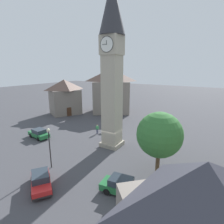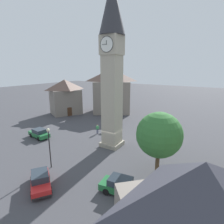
{
  "view_description": "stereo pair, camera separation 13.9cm",
  "coord_description": "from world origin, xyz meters",
  "views": [
    {
      "loc": [
        -13.26,
        21.54,
        11.43
      ],
      "look_at": [
        0.0,
        0.0,
        5.19
      ],
      "focal_mm": 28.97,
      "sensor_mm": 36.0,
      "label": 1
    },
    {
      "loc": [
        -13.37,
        21.47,
        11.43
      ],
      "look_at": [
        0.0,
        0.0,
        5.19
      ],
      "focal_mm": 28.97,
      "sensor_mm": 36.0,
      "label": 2
    }
  ],
  "objects": [
    {
      "name": "car_red_corner",
      "position": [
        11.98,
        3.81,
        0.76
      ],
      "size": [
        4.31,
        2.22,
        1.53
      ],
      "color": "#236B38",
      "rests_on": "ground"
    },
    {
      "name": "road_sign",
      "position": [
        4.41,
        -6.49,
        1.9
      ],
      "size": [
        0.6,
        0.07,
        2.8
      ],
      "color": "gray",
      "rests_on": "ground"
    },
    {
      "name": "pedestrian",
      "position": [
        4.85,
        -2.89,
        1.01
      ],
      "size": [
        0.39,
        0.47,
        1.69
      ],
      "color": "#2D3351",
      "rests_on": "ground"
    },
    {
      "name": "building_corner_back",
      "position": [
        20.19,
        -10.34,
        4.38
      ],
      "size": [
        8.43,
        8.99,
        8.59
      ],
      "color": "slate",
      "rests_on": "ground"
    },
    {
      "name": "ground_plane",
      "position": [
        0.0,
        0.0,
        0.0
      ],
      "size": [
        200.0,
        200.0,
        0.0
      ],
      "primitive_type": "plane",
      "color": "#424247"
    },
    {
      "name": "building_shop_left",
      "position": [
        11.18,
        -17.69,
        5.69
      ],
      "size": [
        11.79,
        11.13,
        11.15
      ],
      "color": "slate",
      "rests_on": "ground"
    },
    {
      "name": "car_blue_kerb",
      "position": [
        -6.41,
        8.63,
        0.76
      ],
      "size": [
        4.31,
        2.2,
        1.53
      ],
      "color": "#236B38",
      "rests_on": "ground"
    },
    {
      "name": "lamp_post",
      "position": [
        2.78,
        9.05,
        3.25
      ],
      "size": [
        0.36,
        0.36,
        4.83
      ],
      "color": "black",
      "rests_on": "ground"
    },
    {
      "name": "clock_tower",
      "position": [
        0.0,
        0.0,
        13.27
      ],
      "size": [
        3.43,
        3.43,
        22.61
      ],
      "color": "gray",
      "rests_on": "ground"
    },
    {
      "name": "tree",
      "position": [
        -8.13,
        3.63,
        4.51
      ],
      "size": [
        4.88,
        4.88,
        6.97
      ],
      "color": "brown",
      "rests_on": "ground"
    },
    {
      "name": "car_silver_kerb",
      "position": [
        0.71,
        12.04,
        0.76
      ],
      "size": [
        4.36,
        3.73,
        1.53
      ],
      "color": "red",
      "rests_on": "ground"
    }
  ]
}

